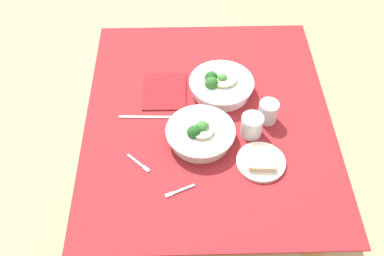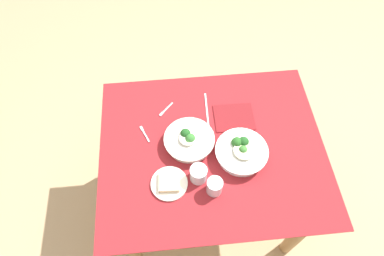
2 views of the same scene
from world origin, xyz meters
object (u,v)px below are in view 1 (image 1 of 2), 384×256
(water_glass_center, at_px, (252,125))
(water_glass_side, at_px, (268,112))
(broccoli_bowl_far, at_px, (221,86))
(broccoli_bowl_near, at_px, (200,134))
(fork_by_near_bowl, at_px, (179,191))
(bread_side_plate, at_px, (261,161))
(table_knife_left, at_px, (146,117))
(napkin_folded_upper, at_px, (165,91))
(fork_by_far_bowl, at_px, (139,164))

(water_glass_center, xyz_separation_m, water_glass_side, (-0.07, 0.07, 0.00))
(broccoli_bowl_far, xyz_separation_m, broccoli_bowl_near, (0.25, -0.09, -0.00))
(fork_by_near_bowl, bearing_deg, broccoli_bowl_far, -133.39)
(bread_side_plate, distance_m, table_knife_left, 0.47)
(water_glass_center, distance_m, napkin_folded_upper, 0.40)
(water_glass_side, relative_size, fork_by_far_bowl, 0.99)
(broccoli_bowl_far, distance_m, water_glass_side, 0.23)
(bread_side_plate, distance_m, water_glass_side, 0.21)
(table_knife_left, bearing_deg, water_glass_center, -10.45)
(fork_by_far_bowl, bearing_deg, napkin_folded_upper, 119.79)
(broccoli_bowl_far, height_order, fork_by_far_bowl, broccoli_bowl_far)
(water_glass_center, bearing_deg, bread_side_plate, 8.16)
(broccoli_bowl_near, distance_m, water_glass_side, 0.28)
(bread_side_plate, height_order, napkin_folded_upper, bread_side_plate)
(bread_side_plate, relative_size, water_glass_side, 2.04)
(bread_side_plate, relative_size, fork_by_far_bowl, 2.02)
(broccoli_bowl_far, xyz_separation_m, water_glass_side, (0.15, 0.17, 0.01))
(water_glass_center, xyz_separation_m, napkin_folded_upper, (-0.23, -0.32, -0.04))
(water_glass_center, bearing_deg, napkin_folded_upper, -124.78)
(napkin_folded_upper, bearing_deg, broccoli_bowl_far, 88.86)
(fork_by_far_bowl, bearing_deg, water_glass_center, 61.26)
(broccoli_bowl_far, height_order, table_knife_left, broccoli_bowl_far)
(broccoli_bowl_far, distance_m, fork_by_far_bowl, 0.47)
(water_glass_center, height_order, napkin_folded_upper, water_glass_center)
(water_glass_side, bearing_deg, fork_by_near_bowl, -46.95)
(broccoli_bowl_far, bearing_deg, water_glass_side, 47.66)
(bread_side_plate, relative_size, fork_by_near_bowl, 1.71)
(fork_by_far_bowl, distance_m, table_knife_left, 0.22)
(water_glass_side, xyz_separation_m, table_knife_left, (-0.02, -0.46, -0.04))
(broccoli_bowl_near, height_order, fork_by_near_bowl, broccoli_bowl_near)
(bread_side_plate, distance_m, napkin_folded_upper, 0.50)
(fork_by_far_bowl, relative_size, table_knife_left, 0.41)
(water_glass_center, relative_size, water_glass_side, 0.98)
(water_glass_side, bearing_deg, broccoli_bowl_near, -70.22)
(broccoli_bowl_far, xyz_separation_m, table_knife_left, (0.13, -0.29, -0.03))
(table_knife_left, bearing_deg, fork_by_near_bowl, -68.07)
(broccoli_bowl_far, distance_m, bread_side_plate, 0.38)
(fork_by_far_bowl, height_order, table_knife_left, same)
(broccoli_bowl_far, bearing_deg, table_knife_left, -65.55)
(broccoli_bowl_near, distance_m, fork_by_near_bowl, 0.24)
(fork_by_near_bowl, distance_m, table_knife_left, 0.36)
(broccoli_bowl_near, height_order, water_glass_center, broccoli_bowl_near)
(bread_side_plate, xyz_separation_m, fork_by_far_bowl, (-0.01, -0.43, -0.01))
(water_glass_side, bearing_deg, broccoli_bowl_far, -132.34)
(fork_by_far_bowl, height_order, napkin_folded_upper, napkin_folded_upper)
(bread_side_plate, bearing_deg, napkin_folded_upper, -136.68)
(water_glass_side, relative_size, napkin_folded_upper, 0.41)
(water_glass_side, xyz_separation_m, napkin_folded_upper, (-0.16, -0.39, -0.04))
(broccoli_bowl_near, xyz_separation_m, fork_by_far_bowl, (0.11, -0.22, -0.03))
(broccoli_bowl_far, relative_size, bread_side_plate, 1.48)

